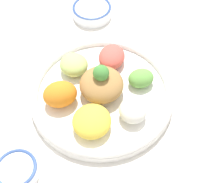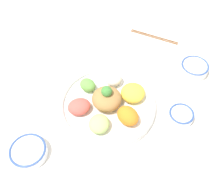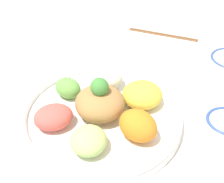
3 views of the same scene
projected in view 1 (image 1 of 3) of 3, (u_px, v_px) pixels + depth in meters
ground_plane at (94, 90)px, 0.79m from camera, size 2.40×2.40×0.00m
salad_platter at (100, 91)px, 0.76m from camera, size 0.35×0.35×0.11m
sauce_bowl_red at (17, 171)px, 0.64m from camera, size 0.09×0.09×0.04m
sauce_bowl_dark at (92, 11)px, 0.94m from camera, size 0.12×0.12×0.04m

